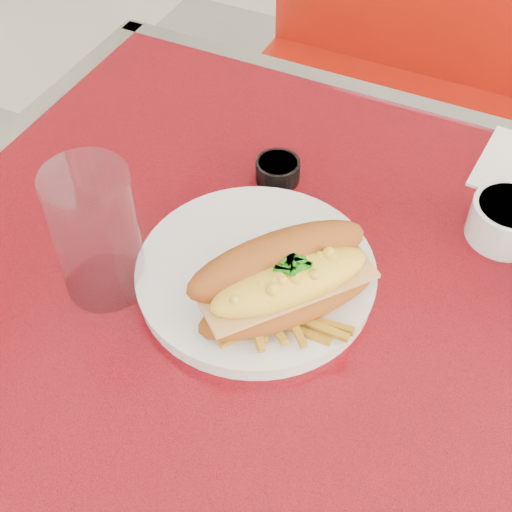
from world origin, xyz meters
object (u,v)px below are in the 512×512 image
at_px(booth_bench_far, 494,200).
at_px(fork, 317,274).
at_px(gravy_ramekin, 507,219).
at_px(mac_hoagie, 285,280).
at_px(dinner_plate, 256,274).
at_px(water_tumbler, 96,234).
at_px(diner_table, 401,431).
at_px(sauce_cup_left, 278,170).

xyz_separation_m(booth_bench_far, fork, (-0.13, -0.78, 0.50)).
bearing_deg(gravy_ramekin, mac_hoagie, -130.26).
height_order(dinner_plate, water_tumbler, water_tumbler).
bearing_deg(diner_table, mac_hoagie, -173.70).
relative_size(dinner_plate, gravy_ramekin, 3.90).
distance_m(booth_bench_far, dinner_plate, 0.96).
distance_m(dinner_plate, gravy_ramekin, 0.29).
height_order(gravy_ramekin, sauce_cup_left, gravy_ramekin).
bearing_deg(dinner_plate, diner_table, -3.43).
bearing_deg(water_tumbler, mac_hoagie, 12.98).
distance_m(fork, sauce_cup_left, 0.18).
bearing_deg(sauce_cup_left, fork, -51.73).
bearing_deg(gravy_ramekin, sauce_cup_left, -174.93).
height_order(mac_hoagie, sauce_cup_left, mac_hoagie).
relative_size(diner_table, sauce_cup_left, 18.99).
relative_size(sauce_cup_left, water_tumbler, 0.42).
bearing_deg(dinner_plate, sauce_cup_left, 106.51).
bearing_deg(mac_hoagie, gravy_ramekin, -1.11).
height_order(booth_bench_far, mac_hoagie, booth_bench_far).
xyz_separation_m(dinner_plate, water_tumbler, (-0.14, -0.07, 0.07)).
relative_size(mac_hoagie, water_tumbler, 1.39).
distance_m(dinner_plate, sauce_cup_left, 0.17).
bearing_deg(fork, diner_table, -110.12).
bearing_deg(gravy_ramekin, water_tumbler, -145.28).
xyz_separation_m(booth_bench_far, gravy_ramekin, (0.03, -0.61, 0.51)).
distance_m(dinner_plate, water_tumbler, 0.17).
xyz_separation_m(dinner_plate, gravy_ramekin, (0.23, 0.18, 0.02)).
xyz_separation_m(diner_table, water_tumbler, (-0.34, -0.06, 0.24)).
height_order(fork, water_tumbler, water_tumbler).
relative_size(diner_table, dinner_plate, 3.64).
xyz_separation_m(mac_hoagie, gravy_ramekin, (0.18, 0.21, -0.03)).
bearing_deg(dinner_plate, gravy_ramekin, 39.28).
distance_m(diner_table, booth_bench_far, 0.87).
distance_m(dinner_plate, fork, 0.07).
distance_m(booth_bench_far, gravy_ramekin, 0.80).
height_order(mac_hoagie, fork, mac_hoagie).
bearing_deg(water_tumbler, diner_table, 10.09).
xyz_separation_m(diner_table, dinner_plate, (-0.19, 0.01, 0.17)).
xyz_separation_m(gravy_ramekin, water_tumbler, (-0.37, -0.26, 0.05)).
bearing_deg(dinner_plate, mac_hoagie, -31.53).
height_order(fork, sauce_cup_left, sauce_cup_left).
bearing_deg(diner_table, sauce_cup_left, 144.55).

